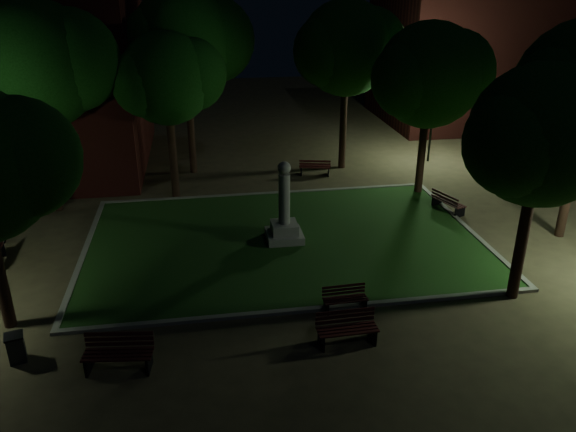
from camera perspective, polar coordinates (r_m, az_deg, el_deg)
name	(u,v)px	position (r m, az deg, el deg)	size (l,w,h in m)	color
ground	(293,265)	(20.40, 0.50, -4.97)	(80.00, 80.00, 0.00)	#4B402A
lawn	(284,240)	(22.14, -0.37, -2.45)	(15.00, 10.00, 0.08)	#1F4617
lawn_kerb	(284,239)	(22.13, -0.37, -2.40)	(15.40, 10.40, 0.12)	slate
monument	(284,219)	(21.75, -0.38, -0.28)	(1.40, 1.40, 3.20)	gray
building_far	(501,32)	(43.33, 20.84, 17.06)	(16.00, 10.00, 12.00)	#421510
tree_north_wl	(169,79)	(25.58, -12.05, 13.49)	(4.96, 4.05, 7.55)	black
tree_north_er	(348,48)	(29.49, 6.15, 16.58)	(5.86, 4.79, 8.66)	black
tree_ne	(432,75)	(26.38, 14.38, 13.69)	(5.77, 4.71, 7.92)	black
tree_se	(544,136)	(17.97, 24.59, 7.42)	(5.17, 4.22, 7.50)	black
tree_nw	(36,65)	(25.49, -24.19, 13.85)	(6.49, 5.30, 8.99)	black
tree_far_north	(187,43)	(28.92, -10.19, 16.93)	(6.48, 5.29, 9.26)	black
lamppost_nw	(25,129)	(28.81, -25.19, 8.04)	(1.18, 0.28, 4.50)	black
lamppost_ne	(433,109)	(31.97, 14.53, 10.48)	(1.18, 0.28, 4.18)	black
bench_near_left	(347,329)	(16.28, 5.98, -11.35)	(1.74, 0.65, 0.95)	black
bench_near_right	(345,299)	(17.79, 5.80, -8.37)	(1.41, 0.55, 0.76)	black
bench_west_near	(119,354)	(15.89, -16.82, -13.24)	(1.87, 0.84, 0.99)	black
bench_right_side	(447,203)	(25.68, 15.90, 1.29)	(1.07, 1.72, 0.89)	black
bench_far_side	(315,168)	(29.32, 2.75, 4.92)	(1.70, 0.92, 0.89)	black
trash_bin	(16,348)	(17.19, -25.90, -11.94)	(0.59, 0.59, 0.82)	black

